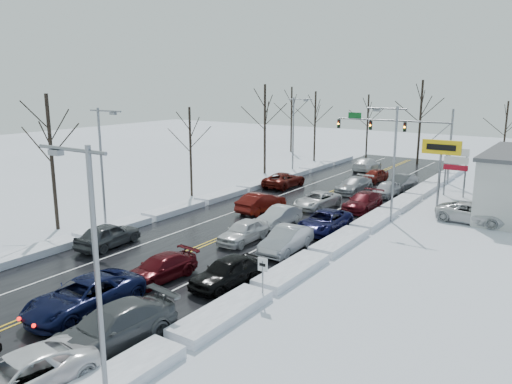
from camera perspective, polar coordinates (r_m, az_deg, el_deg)
The scene contains 40 objects.
ground at distance 36.17m, azimuth -3.16°, elevation -4.91°, with size 160.00×160.00×0.00m, color silver.
road_surface at distance 37.71m, azimuth -1.32°, elevation -4.15°, with size 14.00×84.00×0.01m, color black.
snow_bank_left at distance 42.40m, azimuth -9.74°, elevation -2.45°, with size 1.76×72.00×0.50m, color white.
snow_bank_right at distance 34.09m, azimuth 9.22°, elevation -6.17°, with size 1.76×72.00×0.50m, color white.
traffic_signal_mast at distance 58.37m, azimuth 16.57°, elevation 6.77°, with size 13.28×0.39×8.00m.
tires_plus_sign at distance 45.05m, azimuth 20.41°, elevation 4.30°, with size 3.20×0.34×6.00m.
used_vehicles_sign at distance 51.08m, azimuth 21.90°, elevation 3.18°, with size 2.20×0.22×4.65m.
speed_limit_sign at distance 25.00m, azimuth 0.77°, elevation -9.09°, with size 0.55×0.09×2.35m.
streetlight_se at distance 16.71m, azimuth -18.22°, elevation -7.48°, with size 3.20×0.25×9.00m.
streetlight_ne at distance 39.90m, azimuth 15.28°, elevation 4.14°, with size 3.20×0.25×9.00m.
streetlight_sw at distance 37.87m, azimuth -17.08°, elevation 3.59°, with size 3.20×0.25×9.00m.
streetlight_nw at distance 59.42m, azimuth 4.44°, elevation 7.18°, with size 3.20×0.25×9.00m.
tree_left_b at distance 39.06m, azimuth -22.51°, elevation 5.94°, with size 4.00×4.00×10.00m.
tree_left_c at distance 47.62m, azimuth -7.55°, elevation 6.54°, with size 3.40×3.40×8.50m.
tree_left_d at distance 59.06m, azimuth 1.02°, elevation 9.16°, with size 4.20×4.20×10.50m.
tree_left_e at distance 69.27m, azimuth 6.79°, elevation 9.00°, with size 3.80×3.80×9.50m.
tree_far_a at distance 77.96m, azimuth 4.09°, elevation 9.70°, with size 4.00×4.00×10.00m.
tree_far_b at distance 73.68m, azimuth 12.68°, elevation 8.72°, with size 3.60×3.60×9.00m.
tree_far_c at distance 69.15m, azimuth 18.36°, elevation 9.32°, with size 4.40×4.40×11.00m.
tree_far_d at distance 68.70m, azimuth 26.69°, elevation 7.15°, with size 3.40×3.40×8.50m.
queued_car_2 at distance 25.96m, azimuth -18.89°, elevation -12.87°, with size 2.75×5.97×1.66m, color black.
queued_car_3 at distance 28.78m, azimuth -10.88°, elevation -9.83°, with size 1.92×4.71×1.37m, color #45090E.
queued_car_4 at distance 34.61m, azimuth -1.46°, elevation -5.71°, with size 1.81×4.49×1.53m, color silver.
queued_car_5 at distance 38.54m, azimuth 2.67°, elevation -3.80°, with size 1.53×4.37×1.44m, color silver.
queued_car_6 at distance 43.96m, azimuth 6.96°, elevation -1.82°, with size 2.33×5.04×1.40m, color silver.
queued_car_7 at distance 50.49m, azimuth 11.07°, elevation -0.08°, with size 2.15×5.28×1.53m, color gray.
queued_car_8 at distance 56.37m, azimuth 13.36°, elevation 1.13°, with size 1.70×4.24×1.44m, color #55100B.
queued_car_11 at distance 22.72m, azimuth -15.94°, elevation -16.51°, with size 2.36×5.79×1.68m, color #434648.
queued_car_12 at distance 27.61m, azimuth -3.31°, elevation -10.60°, with size 1.88×4.68×1.59m, color black.
queued_car_13 at distance 32.75m, azimuth 3.46°, elevation -6.81°, with size 1.71×4.90×1.61m, color #999BA1.
queued_car_14 at distance 37.36m, azimuth 7.81°, elevation -4.44°, with size 2.52×5.47×1.52m, color black.
queued_car_15 at distance 43.93m, azimuth 12.07°, elevation -2.02°, with size 2.11×5.19×1.51m, color #43090F.
queued_car_16 at distance 49.62m, azimuth 14.62°, elevation -0.48°, with size 1.70×4.23×1.44m, color #AAACB2.
queued_car_17 at distance 53.19m, azimuth 16.34°, elevation 0.28°, with size 1.59×4.55×1.50m, color #424447.
oncoming_car_0 at distance 42.44m, azimuth 0.59°, elevation -2.25°, with size 1.74×4.98×1.64m, color #500E0A.
oncoming_car_1 at distance 52.39m, azimuth 3.24°, elevation 0.59°, with size 2.54×5.52×1.53m, color #4D0F0A.
oncoming_car_2 at distance 63.22m, azimuth 12.52°, elevation 2.39°, with size 2.25×5.53×1.60m, color silver.
oncoming_car_3 at distance 35.09m, azimuth -16.46°, elevation -5.99°, with size 1.92×4.78×1.63m, color #3A3C3F.
parked_car_0 at distance 42.64m, azimuth 23.53°, elevation -3.25°, with size 2.57×5.57×1.55m, color silver.
parked_car_2 at distance 50.19m, azimuth 26.39°, elevation -1.25°, with size 1.61×4.00×1.36m, color #540B0D.
Camera 1 is at (20.92, -27.44, 10.86)m, focal length 35.00 mm.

